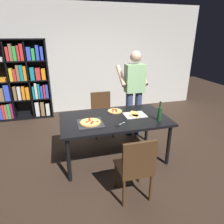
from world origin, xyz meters
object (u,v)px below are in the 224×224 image
(person_serving_pizza, at_px, (134,89))
(kitchen_scissors, at_px, (119,125))
(dining_table, at_px, (114,122))
(pepperoni_pizza_on_tray, at_px, (90,123))
(second_pizza_plain, at_px, (115,111))
(chair_far_side, at_px, (102,111))
(bookshelf, at_px, (21,82))
(chair_near_camera, at_px, (136,166))
(wine_bottle, at_px, (159,113))

(person_serving_pizza, height_order, kitchen_scissors, person_serving_pizza)
(dining_table, distance_m, pepperoni_pizza_on_tray, 0.44)
(pepperoni_pizza_on_tray, xyz_separation_m, second_pizza_plain, (0.50, 0.39, -0.00))
(chair_far_side, distance_m, person_serving_pizza, 0.82)
(bookshelf, bearing_deg, chair_near_camera, -62.73)
(wine_bottle, bearing_deg, person_serving_pizza, 91.68)
(person_serving_pizza, relative_size, kitchen_scissors, 9.25)
(dining_table, height_order, bookshelf, bookshelf)
(chair_far_side, bearing_deg, bookshelf, 141.30)
(kitchen_scissors, bearing_deg, person_serving_pizza, 58.90)
(pepperoni_pizza_on_tray, xyz_separation_m, wine_bottle, (1.07, -0.17, 0.10))
(pepperoni_pizza_on_tray, bearing_deg, second_pizza_plain, 37.98)
(pepperoni_pizza_on_tray, bearing_deg, wine_bottle, -8.82)
(wine_bottle, height_order, second_pizza_plain, wine_bottle)
(chair_near_camera, distance_m, person_serving_pizza, 1.92)
(pepperoni_pizza_on_tray, bearing_deg, dining_table, 15.22)
(second_pizza_plain, bearing_deg, kitchen_scissors, -99.35)
(chair_near_camera, distance_m, bookshelf, 3.80)
(person_serving_pizza, bearing_deg, second_pizza_plain, -138.09)
(second_pizza_plain, bearing_deg, wine_bottle, -44.40)
(chair_near_camera, height_order, chair_far_side, same)
(chair_near_camera, height_order, second_pizza_plain, chair_near_camera)
(dining_table, distance_m, kitchen_scissors, 0.30)
(chair_near_camera, relative_size, pepperoni_pizza_on_tray, 2.33)
(dining_table, bearing_deg, chair_near_camera, -90.00)
(dining_table, bearing_deg, wine_bottle, -23.01)
(bookshelf, xyz_separation_m, pepperoni_pizza_on_tray, (1.31, -2.48, -0.18))
(wine_bottle, bearing_deg, second_pizza_plain, 135.60)
(person_serving_pizza, distance_m, wine_bottle, 1.05)
(chair_far_side, height_order, wine_bottle, wine_bottle)
(chair_near_camera, height_order, kitchen_scissors, chair_near_camera)
(dining_table, height_order, chair_far_side, chair_far_side)
(dining_table, bearing_deg, kitchen_scissors, -91.13)
(dining_table, xyz_separation_m, person_serving_pizza, (0.63, 0.76, 0.32))
(bookshelf, relative_size, kitchen_scissors, 10.31)
(chair_near_camera, distance_m, wine_bottle, 1.03)
(bookshelf, bearing_deg, second_pizza_plain, -49.01)
(bookshelf, distance_m, kitchen_scissors, 3.17)
(chair_far_side, xyz_separation_m, wine_bottle, (0.66, -1.26, 0.36))
(wine_bottle, relative_size, kitchen_scissors, 1.67)
(pepperoni_pizza_on_tray, bearing_deg, bookshelf, 117.89)
(chair_near_camera, relative_size, kitchen_scissors, 4.76)
(bookshelf, relative_size, second_pizza_plain, 7.56)
(bookshelf, distance_m, wine_bottle, 3.57)
(person_serving_pizza, relative_size, wine_bottle, 5.54)
(chair_far_side, bearing_deg, kitchen_scissors, -90.25)
(pepperoni_pizza_on_tray, bearing_deg, kitchen_scissors, -22.81)
(chair_near_camera, bearing_deg, bookshelf, 117.27)
(person_serving_pizza, height_order, pepperoni_pizza_on_tray, person_serving_pizza)
(chair_far_side, relative_size, kitchen_scissors, 4.76)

